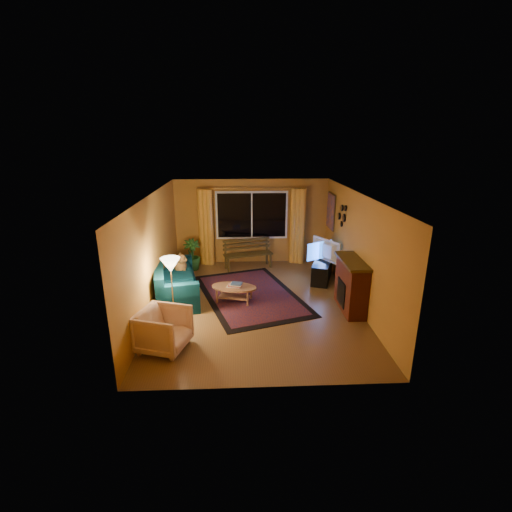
{
  "coord_description": "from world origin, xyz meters",
  "views": [
    {
      "loc": [
        -0.38,
        -7.78,
        3.67
      ],
      "look_at": [
        0.0,
        0.3,
        1.05
      ],
      "focal_mm": 26.0,
      "sensor_mm": 36.0,
      "label": 1
    }
  ],
  "objects_px": {
    "armchair": "(164,328)",
    "floor_lamp": "(172,289)",
    "bench": "(248,261)",
    "tv_console": "(322,270)",
    "coffee_table": "(234,294)",
    "sofa": "(176,279)"
  },
  "relations": [
    {
      "from": "tv_console",
      "to": "armchair",
      "type": "bearing_deg",
      "value": -118.66
    },
    {
      "from": "coffee_table",
      "to": "tv_console",
      "type": "distance_m",
      "value": 2.67
    },
    {
      "from": "armchair",
      "to": "tv_console",
      "type": "relative_size",
      "value": 0.67
    },
    {
      "from": "bench",
      "to": "tv_console",
      "type": "relative_size",
      "value": 1.12
    },
    {
      "from": "coffee_table",
      "to": "bench",
      "type": "bearing_deg",
      "value": 80.44
    },
    {
      "from": "bench",
      "to": "coffee_table",
      "type": "height_order",
      "value": "bench"
    },
    {
      "from": "sofa",
      "to": "tv_console",
      "type": "bearing_deg",
      "value": 2.72
    },
    {
      "from": "floor_lamp",
      "to": "tv_console",
      "type": "xyz_separation_m",
      "value": [
        3.6,
        2.09,
        -0.41
      ]
    },
    {
      "from": "bench",
      "to": "tv_console",
      "type": "height_order",
      "value": "tv_console"
    },
    {
      "from": "tv_console",
      "to": "floor_lamp",
      "type": "bearing_deg",
      "value": -130.8
    },
    {
      "from": "bench",
      "to": "floor_lamp",
      "type": "distance_m",
      "value": 3.53
    },
    {
      "from": "floor_lamp",
      "to": "coffee_table",
      "type": "bearing_deg",
      "value": 32.15
    },
    {
      "from": "tv_console",
      "to": "bench",
      "type": "bearing_deg",
      "value": 172.0
    },
    {
      "from": "sofa",
      "to": "tv_console",
      "type": "xyz_separation_m",
      "value": [
        3.72,
        0.94,
        -0.17
      ]
    },
    {
      "from": "armchair",
      "to": "floor_lamp",
      "type": "bearing_deg",
      "value": 18.31
    },
    {
      "from": "floor_lamp",
      "to": "coffee_table",
      "type": "xyz_separation_m",
      "value": [
        1.26,
        0.79,
        -0.48
      ]
    },
    {
      "from": "bench",
      "to": "floor_lamp",
      "type": "height_order",
      "value": "floor_lamp"
    },
    {
      "from": "armchair",
      "to": "floor_lamp",
      "type": "relative_size",
      "value": 0.63
    },
    {
      "from": "armchair",
      "to": "coffee_table",
      "type": "relative_size",
      "value": 0.8
    },
    {
      "from": "tv_console",
      "to": "sofa",
      "type": "bearing_deg",
      "value": -146.81
    },
    {
      "from": "bench",
      "to": "tv_console",
      "type": "xyz_separation_m",
      "value": [
        1.95,
        -1.0,
        0.05
      ]
    },
    {
      "from": "armchair",
      "to": "coffee_table",
      "type": "distance_m",
      "value": 2.32
    }
  ]
}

